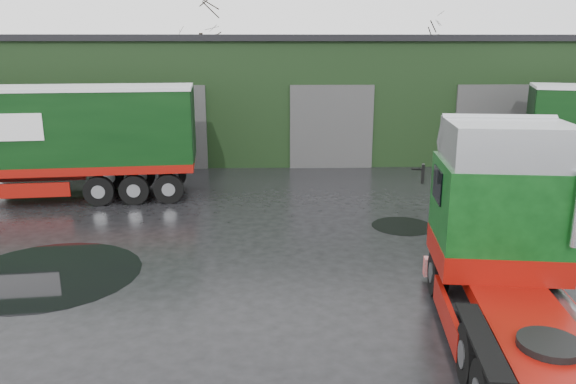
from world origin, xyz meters
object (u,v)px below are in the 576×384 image
Objects in this scene: warehouse at (321,92)px; hero_tractor at (525,246)px; trailer_left at (8,144)px; tree_back_b at (415,73)px; tree_back_a at (202,59)px.

hero_tractor is (1.88, -23.00, -0.99)m from warehouse.
warehouse is 4.64× the size of hero_tractor.
trailer_left is at bearing -138.17° from warehouse.
tree_back_b is at bearing 86.88° from hero_tractor.
tree_back_b reaches higher than trailer_left.
warehouse reaches higher than trailer_left.
hero_tractor is at bearing -133.57° from trailer_left.
warehouse reaches higher than hero_tractor.
hero_tractor is 34.54m from tree_back_a.
tree_back_a is 16.03m from tree_back_b.
hero_tractor is 0.74× the size of tree_back_a.
trailer_left is 30.06m from tree_back_b.
trailer_left is at bearing -134.13° from tree_back_b.
tree_back_a is at bearing 114.06° from hero_tractor.
tree_back_a is (4.90, 21.55, 2.56)m from trailer_left.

